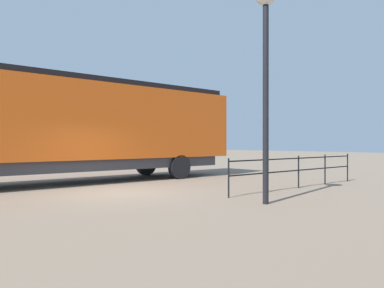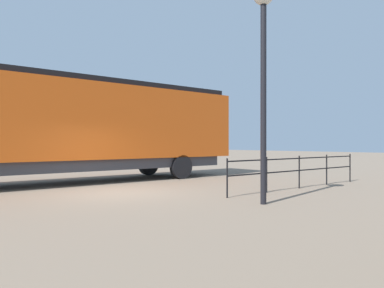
% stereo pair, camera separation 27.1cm
% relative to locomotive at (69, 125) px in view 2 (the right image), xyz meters
% --- Properties ---
extents(ground_plane, '(120.00, 120.00, 0.00)m').
position_rel_locomotive_xyz_m(ground_plane, '(3.92, 0.18, -2.40)').
color(ground_plane, '#84705B').
extents(locomotive, '(3.05, 16.43, 4.29)m').
position_rel_locomotive_xyz_m(locomotive, '(0.00, 0.00, 0.00)').
color(locomotive, '#D15114').
rests_on(locomotive, ground_plane).
extents(lamp_post, '(0.58, 0.58, 5.95)m').
position_rel_locomotive_xyz_m(lamp_post, '(8.44, 2.05, 2.04)').
color(lamp_post, black).
rests_on(lamp_post, ground_plane).
extents(platform_fence, '(0.05, 7.44, 1.19)m').
position_rel_locomotive_xyz_m(platform_fence, '(6.99, 5.81, -1.63)').
color(platform_fence, black).
rests_on(platform_fence, ground_plane).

